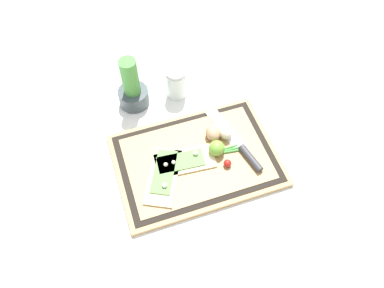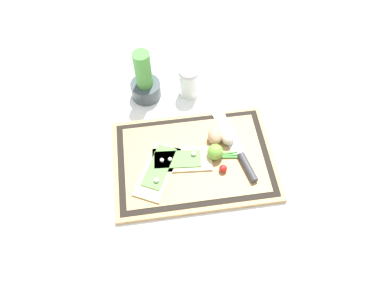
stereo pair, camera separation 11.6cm
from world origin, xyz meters
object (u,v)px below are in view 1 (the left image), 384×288
(egg_brown, at_px, (213,133))
(lime, at_px, (216,148))
(knife, at_px, (242,149))
(pizza_slice_far, at_px, (184,161))
(cherry_tomato_red, at_px, (227,163))
(herb_pot, at_px, (132,89))
(sauce_jar, at_px, (176,85))
(pizza_slice_near, at_px, (164,175))
(egg_pink, at_px, (225,131))

(egg_brown, relative_size, lime, 1.13)
(knife, distance_m, egg_brown, 0.11)
(knife, bearing_deg, pizza_slice_far, 174.29)
(pizza_slice_far, distance_m, cherry_tomato_red, 0.13)
(herb_pot, bearing_deg, sauce_jar, -3.68)
(pizza_slice_near, xyz_separation_m, egg_brown, (0.19, 0.09, 0.02))
(herb_pot, bearing_deg, pizza_slice_near, -87.91)
(pizza_slice_far, bearing_deg, pizza_slice_near, -158.19)
(knife, relative_size, egg_brown, 4.91)
(pizza_slice_near, xyz_separation_m, knife, (0.26, 0.01, 0.00))
(pizza_slice_near, xyz_separation_m, pizza_slice_far, (0.07, 0.03, 0.00))
(lime, distance_m, sauce_jar, 0.29)
(lime, bearing_deg, pizza_slice_near, -170.12)
(pizza_slice_near, relative_size, herb_pot, 1.08)
(lime, bearing_deg, egg_pink, 46.03)
(pizza_slice_near, bearing_deg, egg_brown, 24.83)
(egg_brown, distance_m, lime, 0.06)
(sauce_jar, bearing_deg, cherry_tomato_red, -80.47)
(egg_pink, distance_m, herb_pot, 0.34)
(pizza_slice_near, relative_size, knife, 0.76)
(herb_pot, bearing_deg, egg_pink, -45.41)
(sauce_jar, bearing_deg, pizza_slice_far, -102.63)
(cherry_tomato_red, bearing_deg, pizza_slice_far, 155.57)
(lime, relative_size, herb_pot, 0.25)
(pizza_slice_far, xyz_separation_m, cherry_tomato_red, (0.12, -0.05, 0.01))
(pizza_slice_near, distance_m, egg_brown, 0.21)
(lime, bearing_deg, herb_pot, 123.21)
(egg_brown, bearing_deg, pizza_slice_near, -155.17)
(egg_pink, relative_size, lime, 1.13)
(pizza_slice_near, bearing_deg, sauce_jar, 66.28)
(lime, xyz_separation_m, sauce_jar, (-0.04, 0.28, 0.00))
(pizza_slice_far, distance_m, knife, 0.19)
(knife, height_order, herb_pot, herb_pot)
(egg_pink, height_order, herb_pot, herb_pot)
(pizza_slice_far, xyz_separation_m, herb_pot, (-0.09, 0.29, 0.04))
(egg_pink, relative_size, cherry_tomato_red, 2.35)
(lime, bearing_deg, cherry_tomato_red, -74.75)
(pizza_slice_near, xyz_separation_m, herb_pot, (-0.01, 0.32, 0.04))
(cherry_tomato_red, bearing_deg, sauce_jar, 99.53)
(pizza_slice_far, height_order, sauce_jar, sauce_jar)
(pizza_slice_far, relative_size, sauce_jar, 1.67)
(egg_brown, distance_m, sauce_jar, 0.23)
(pizza_slice_far, relative_size, knife, 0.68)
(egg_pink, bearing_deg, pizza_slice_near, -160.41)
(knife, xyz_separation_m, egg_brown, (-0.07, 0.08, 0.01))
(herb_pot, xyz_separation_m, sauce_jar, (0.15, -0.01, -0.02))
(egg_brown, distance_m, cherry_tomato_red, 0.11)
(egg_brown, bearing_deg, knife, -46.89)
(cherry_tomato_red, relative_size, sauce_jar, 0.21)
(herb_pot, bearing_deg, knife, -49.00)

